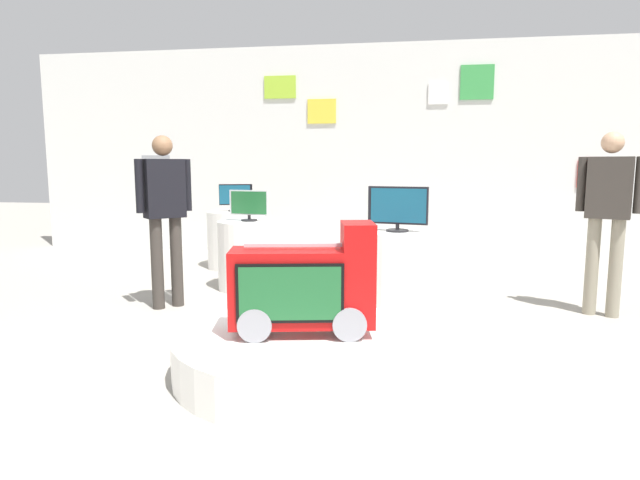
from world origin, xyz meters
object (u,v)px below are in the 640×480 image
Objects in this scene: shopper_browsing_rear at (165,208)px; novelty_firetruck_tv at (305,289)px; display_pedestal_left_rear at (250,255)px; shopper_browsing_near_truck at (608,209)px; tv_on_center_rear at (398,208)px; tv_on_left_rear at (249,204)px; display_pedestal_right_rear at (237,239)px; tv_on_right_rear at (236,197)px; main_display_pedestal at (302,353)px; display_pedestal_center_rear at (397,272)px.

novelty_firetruck_tv is at bearing -41.71° from shopper_browsing_rear.
display_pedestal_left_rear is 3.76m from shopper_browsing_near_truck.
tv_on_center_rear is (1.71, -0.72, 0.63)m from display_pedestal_left_rear.
tv_on_left_rear reaches higher than display_pedestal_right_rear.
tv_on_center_rear is at bearing -40.96° from tv_on_right_rear.
tv_on_center_rear reaches higher than novelty_firetruck_tv.
display_pedestal_right_rear is (-0.57, 1.26, -0.59)m from tv_on_left_rear.
tv_on_center_rear is 0.72× the size of display_pedestal_right_rear.
novelty_firetruck_tv is 1.75× the size of tv_on_center_rear.
display_pedestal_left_rear is 1.67× the size of tv_on_left_rear.
main_display_pedestal is 1.01× the size of shopper_browsing_near_truck.
shopper_browsing_near_truck reaches higher than novelty_firetruck_tv.
tv_on_right_rear reaches higher than main_display_pedestal.
shopper_browsing_near_truck is (2.54, 1.91, 0.43)m from novelty_firetruck_tv.
shopper_browsing_rear reaches higher than main_display_pedestal.
tv_on_center_rear is 2.31m from shopper_browsing_rear.
display_pedestal_right_rear is 4.65m from shopper_browsing_near_truck.
novelty_firetruck_tv is 0.59× the size of shopper_browsing_rear.
display_pedestal_left_rear is 0.46× the size of shopper_browsing_near_truck.
tv_on_center_rear reaches higher than tv_on_right_rear.
shopper_browsing_rear is at bearing 138.29° from novelty_firetruck_tv.
tv_on_left_rear is at bearing 157.19° from tv_on_center_rear.
novelty_firetruck_tv is at bearing -108.58° from display_pedestal_center_rear.
tv_on_left_rear is at bearing 114.51° from novelty_firetruck_tv.
display_pedestal_right_rear is at bearing 114.18° from tv_on_left_rear.
shopper_browsing_near_truck reaches higher than display_pedestal_left_rear.
shopper_browsing_near_truck reaches higher than shopper_browsing_rear.
display_pedestal_center_rear is (1.71, -0.72, 0.00)m from display_pedestal_left_rear.
tv_on_center_rear is 0.34× the size of shopper_browsing_rear.
tv_on_left_rear reaches higher than novelty_firetruck_tv.
shopper_browsing_near_truck is at bearing 5.10° from shopper_browsing_rear.
shopper_browsing_rear reaches higher than tv_on_right_rear.
tv_on_center_rear is at bearing -22.81° from tv_on_left_rear.
tv_on_center_rear is (1.71, -0.72, 0.04)m from tv_on_left_rear.
novelty_firetruck_tv is 1.28× the size of display_pedestal_left_rear.
shopper_browsing_rear is (-1.71, 1.53, 0.42)m from novelty_firetruck_tv.
display_pedestal_left_rear and display_pedestal_center_rear have the same top height.
display_pedestal_right_rear is (-0.57, 1.26, 0.00)m from display_pedestal_left_rear.
display_pedestal_center_rear is 1.36× the size of tv_on_center_rear.
tv_on_left_rear is 0.82× the size of tv_on_center_rear.
tv_on_right_rear reaches higher than novelty_firetruck_tv.
novelty_firetruck_tv is 1.85m from display_pedestal_center_rear.
tv_on_left_rear reaches higher than display_pedestal_center_rear.
shopper_browsing_rear is at bearing -122.21° from tv_on_left_rear.
main_display_pedestal is 3.71× the size of tv_on_left_rear.
tv_on_center_rear reaches higher than main_display_pedestal.
tv_on_left_rear is 1.95m from display_pedestal_center_rear.
tv_on_center_rear is (0.59, 1.74, 0.43)m from novelty_firetruck_tv.
novelty_firetruck_tv is 2.29× the size of tv_on_right_rear.
main_display_pedestal is at bearing -65.84° from tv_on_left_rear.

